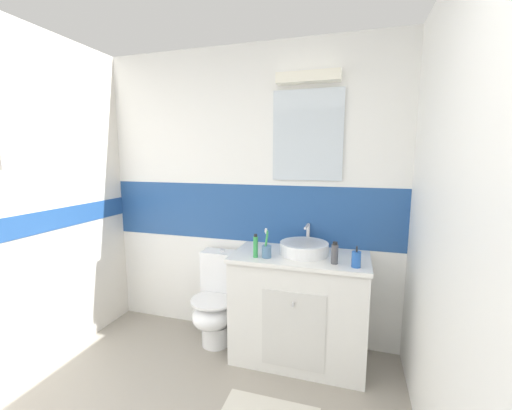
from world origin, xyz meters
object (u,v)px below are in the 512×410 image
(soap_dispenser, at_px, (356,259))
(deodorant_spray_can, at_px, (335,253))
(toilet, at_px, (217,302))
(sink_basin, at_px, (304,248))
(toothpaste_tube_upright, at_px, (256,246))
(toothbrush_cup, at_px, (267,250))

(soap_dispenser, height_order, deodorant_spray_can, deodorant_spray_can)
(deodorant_spray_can, bearing_deg, toilet, 170.72)
(toilet, relative_size, soap_dispenser, 5.27)
(sink_basin, relative_size, toothpaste_tube_upright, 2.34)
(toilet, height_order, toothpaste_tube_upright, toothpaste_tube_upright)
(deodorant_spray_can, bearing_deg, toothpaste_tube_upright, -177.64)
(toilet, bearing_deg, sink_basin, 0.53)
(toothpaste_tube_upright, bearing_deg, sink_basin, 29.55)
(toothpaste_tube_upright, bearing_deg, toilet, 155.53)
(toothbrush_cup, distance_m, soap_dispenser, 0.63)
(soap_dispenser, bearing_deg, toothpaste_tube_upright, 179.35)
(sink_basin, xyz_separation_m, toilet, (-0.73, -0.01, -0.54))
(sink_basin, xyz_separation_m, deodorant_spray_can, (0.24, -0.16, 0.02))
(toilet, distance_m, toothpaste_tube_upright, 0.72)
(sink_basin, relative_size, toilet, 0.53)
(sink_basin, bearing_deg, soap_dispenser, -27.35)
(sink_basin, height_order, soap_dispenser, sink_basin)
(deodorant_spray_can, distance_m, toothpaste_tube_upright, 0.57)
(sink_basin, distance_m, toilet, 0.91)
(deodorant_spray_can, xyz_separation_m, toothpaste_tube_upright, (-0.57, -0.02, 0.01))
(deodorant_spray_can, bearing_deg, soap_dispenser, -12.38)
(toilet, height_order, deodorant_spray_can, deodorant_spray_can)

